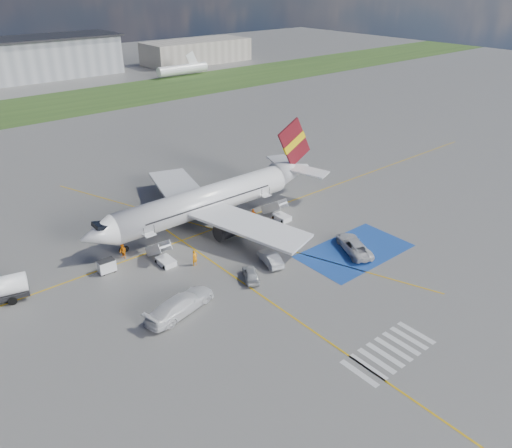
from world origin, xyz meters
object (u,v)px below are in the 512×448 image
object	(u,v)px
gpu_cart	(107,267)
car_silver_b	(270,258)
belt_loader	(281,173)
van_white_b	(180,302)
van_white_a	(354,244)
car_silver_a	(251,274)
airliner	(213,198)

from	to	relation	value
gpu_cart	car_silver_b	xyz separation A→B (m)	(15.63, -10.52, 0.01)
belt_loader	car_silver_b	xyz separation A→B (m)	(-20.20, -20.20, 0.35)
car_silver_b	van_white_b	world-z (taller)	van_white_b
car_silver_b	van_white_a	world-z (taller)	van_white_a
belt_loader	van_white_a	bearing A→B (deg)	-95.44
belt_loader	car_silver_a	xyz separation A→B (m)	(-24.12, -21.37, 0.28)
airliner	van_white_a	distance (m)	19.85
car_silver_a	car_silver_b	distance (m)	4.09
car_silver_a	van_white_b	world-z (taller)	van_white_b
airliner	van_white_a	size ratio (longest dim) A/B	6.90
belt_loader	car_silver_b	bearing A→B (deg)	-117.65
airliner	belt_loader	size ratio (longest dim) A/B	6.90
gpu_cart	belt_loader	bearing A→B (deg)	17.31
car_silver_a	van_white_a	world-z (taller)	van_white_a
belt_loader	car_silver_b	size ratio (longest dim) A/B	1.20
belt_loader	car_silver_b	distance (m)	28.57
airliner	belt_loader	distance (m)	20.15
car_silver_b	van_white_a	distance (m)	10.80
airliner	car_silver_b	size ratio (longest dim) A/B	8.30
gpu_cart	car_silver_a	bearing A→B (deg)	-42.76
airliner	gpu_cart	distance (m)	17.54
car_silver_a	van_white_b	distance (m)	9.26
car_silver_a	belt_loader	bearing A→B (deg)	-109.27
van_white_a	van_white_b	size ratio (longest dim) A/B	0.85
airliner	van_white_a	bearing A→B (deg)	-64.63
belt_loader	car_silver_b	world-z (taller)	belt_loader
car_silver_a	van_white_a	distance (m)	14.17
gpu_cart	van_white_b	distance (m)	12.09
car_silver_a	van_white_a	xyz separation A→B (m)	(13.81, -3.16, 0.34)
car_silver_b	van_white_b	bearing A→B (deg)	21.29
van_white_b	airliner	bearing A→B (deg)	-58.03
airliner	van_white_a	xyz separation A→B (m)	(8.44, -17.81, -2.39)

